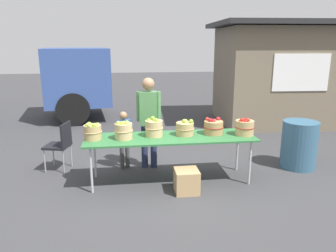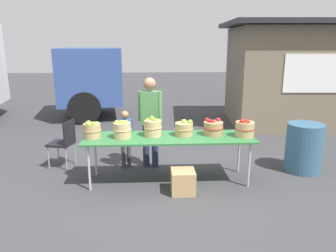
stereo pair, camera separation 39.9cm
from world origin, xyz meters
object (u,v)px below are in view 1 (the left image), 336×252
Objects in this scene: child_customer at (124,135)px; produce_crate at (187,181)px; apple_basket_green_0 at (93,131)px; apple_basket_green_3 at (185,128)px; apple_basket_red_0 at (213,127)px; trash_barrel at (299,144)px; apple_basket_green_1 at (124,130)px; vendor_adult at (149,116)px; apple_basket_red_1 at (244,127)px; market_table at (170,139)px; apple_basket_green_2 at (154,128)px; folding_chair at (61,142)px.

child_customer reaches higher than produce_crate.
apple_basket_green_3 is at bearing 2.21° from apple_basket_green_0.
trash_barrel is at bearing 7.90° from apple_basket_red_0.
child_customer is 3.14m from trash_barrel.
child_customer is (-0.00, 0.65, -0.27)m from apple_basket_green_1.
produce_crate is at bearing 104.58° from child_customer.
apple_basket_red_0 is at bearing 160.76° from vendor_adult.
apple_basket_red_0 reaches higher than apple_basket_green_3.
market_table is at bearing 177.60° from apple_basket_red_1.
vendor_adult is (-0.04, 0.57, 0.06)m from apple_basket_green_2.
apple_basket_red_0 is 0.31× the size of child_customer.
apple_basket_green_2 is 1.00× the size of apple_basket_red_1.
apple_basket_red_1 reaches higher than produce_crate.
apple_basket_red_1 is 0.30× the size of child_customer.
apple_basket_green_0 reaches higher than folding_chair.
apple_basket_green_3 is (0.98, 0.08, -0.02)m from apple_basket_green_1.
apple_basket_red_1 is at bearing 134.67° from child_customer.
child_customer reaches higher than folding_chair.
apple_basket_red_1 is 0.19× the size of vendor_adult.
folding_chair is (-2.56, 0.64, -0.36)m from apple_basket_red_0.
trash_barrel is at bearing 18.99° from produce_crate.
apple_basket_green_1 is 0.71m from child_customer.
child_customer is 1.11m from folding_chair.
apple_basket_red_1 is 1.65m from vendor_adult.
apple_basket_green_0 is at bearing -176.35° from apple_basket_green_2.
vendor_adult is (-1.50, 0.69, 0.07)m from apple_basket_red_1.
produce_crate is at bearing -67.58° from market_table.
produce_crate is (-0.53, -0.52, -0.69)m from apple_basket_red_0.
market_table is 8.22× the size of apple_basket_red_0.
produce_crate is at bearing -49.78° from apple_basket_green_2.
market_table is 1.22m from apple_basket_green_0.
apple_basket_green_3 is at bearing 15.10° from market_table.
apple_basket_green_1 reaches higher than produce_crate.
apple_basket_green_2 reaches higher than child_customer.
market_table reaches higher than produce_crate.
child_customer reaches higher than market_table.
apple_basket_green_0 is at bearing -177.79° from apple_basket_green_3.
apple_basket_green_0 is 0.96m from apple_basket_green_2.
apple_basket_green_0 is at bearing 176.63° from apple_basket_green_1.
apple_basket_green_1 is at bearing 154.83° from produce_crate.
trash_barrel is (2.63, 0.23, -0.46)m from apple_basket_green_2.
apple_basket_red_1 is 0.89× the size of produce_crate.
apple_basket_red_1 is 0.37× the size of trash_barrel.
apple_basket_red_0 is (0.98, 0.00, -0.02)m from apple_basket_green_2.
vendor_adult reaches higher than apple_basket_green_2.
apple_basket_green_0 is 1.02m from folding_chair.
apple_basket_green_0 is at bearing 161.70° from produce_crate.
apple_basket_red_1 is at bearing 21.58° from produce_crate.
child_customer is 1.23× the size of trash_barrel.
trash_barrel reaches higher than produce_crate.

